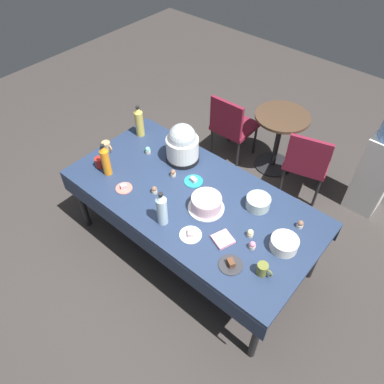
{
  "coord_description": "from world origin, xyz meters",
  "views": [
    {
      "loc": [
        1.38,
        -1.61,
        3.01
      ],
      "look_at": [
        0.0,
        0.0,
        0.8
      ],
      "focal_mm": 34.38,
      "sensor_mm": 36.0,
      "label": 1
    }
  ],
  "objects_px": {
    "cupcake_cocoa": "(300,224)",
    "cupcake_mint": "(252,245)",
    "cupcake_rose": "(173,173)",
    "cupcake_vanilla": "(148,150)",
    "dessert_plate_teal": "(193,181)",
    "coffee_mug_olive": "(263,269)",
    "water_cooler": "(380,164)",
    "frosted_layer_cake": "(206,203)",
    "slow_cooker": "(182,144)",
    "ceramic_snack_bowl": "(284,244)",
    "maroon_chair_right": "(307,160)",
    "coffee_mug_red": "(100,162)",
    "soda_bottle_water": "(162,209)",
    "round_cafe_table": "(279,132)",
    "cupcake_berry": "(250,233)",
    "dessert_plate_charcoal": "(231,264)",
    "maroon_chair_left": "(232,124)",
    "dessert_plate_coral": "(124,188)",
    "potluck_table": "(192,201)",
    "soda_bottle_orange_juice": "(106,160)",
    "dessert_plate_white": "(191,234)",
    "coffee_mug_tan": "(107,146)",
    "soda_bottle_ginger_ale": "(139,122)",
    "glass_salad_bowl": "(258,202)"
  },
  "relations": [
    {
      "from": "cupcake_mint",
      "to": "maroon_chair_right",
      "type": "xyz_separation_m",
      "value": [
        -0.26,
        1.45,
        -0.29
      ]
    },
    {
      "from": "slow_cooker",
      "to": "ceramic_snack_bowl",
      "type": "xyz_separation_m",
      "value": [
        1.23,
        -0.26,
        -0.13
      ]
    },
    {
      "from": "dessert_plate_teal",
      "to": "cupcake_vanilla",
      "type": "height_order",
      "value": "cupcake_vanilla"
    },
    {
      "from": "round_cafe_table",
      "to": "cupcake_cocoa",
      "type": "bearing_deg",
      "value": -54.65
    },
    {
      "from": "frosted_layer_cake",
      "to": "coffee_mug_tan",
      "type": "bearing_deg",
      "value": -178.06
    },
    {
      "from": "dessert_plate_charcoal",
      "to": "coffee_mug_olive",
      "type": "distance_m",
      "value": 0.23
    },
    {
      "from": "cupcake_vanilla",
      "to": "maroon_chair_left",
      "type": "distance_m",
      "value": 1.23
    },
    {
      "from": "glass_salad_bowl",
      "to": "coffee_mug_red",
      "type": "xyz_separation_m",
      "value": [
        -1.36,
        -0.52,
        -0.0
      ]
    },
    {
      "from": "dessert_plate_charcoal",
      "to": "potluck_table",
      "type": "bearing_deg",
      "value": 152.77
    },
    {
      "from": "ceramic_snack_bowl",
      "to": "coffee_mug_red",
      "type": "height_order",
      "value": "ceramic_snack_bowl"
    },
    {
      "from": "cupcake_cocoa",
      "to": "cupcake_berry",
      "type": "height_order",
      "value": "same"
    },
    {
      "from": "cupcake_mint",
      "to": "dessert_plate_teal",
      "type": "bearing_deg",
      "value": 162.28
    },
    {
      "from": "cupcake_rose",
      "to": "soda_bottle_orange_juice",
      "type": "relative_size",
      "value": 0.21
    },
    {
      "from": "slow_cooker",
      "to": "maroon_chair_right",
      "type": "bearing_deg",
      "value": 52.7
    },
    {
      "from": "soda_bottle_orange_juice",
      "to": "water_cooler",
      "type": "bearing_deg",
      "value": 47.28
    },
    {
      "from": "ceramic_snack_bowl",
      "to": "cupcake_cocoa",
      "type": "height_order",
      "value": "ceramic_snack_bowl"
    },
    {
      "from": "cupcake_vanilla",
      "to": "water_cooler",
      "type": "xyz_separation_m",
      "value": [
        1.71,
        1.5,
        -0.19
      ]
    },
    {
      "from": "frosted_layer_cake",
      "to": "cupcake_cocoa",
      "type": "relative_size",
      "value": 4.42
    },
    {
      "from": "dessert_plate_teal",
      "to": "maroon_chair_right",
      "type": "bearing_deg",
      "value": 66.5
    },
    {
      "from": "cupcake_mint",
      "to": "coffee_mug_red",
      "type": "height_order",
      "value": "coffee_mug_red"
    },
    {
      "from": "potluck_table",
      "to": "dessert_plate_white",
      "type": "distance_m",
      "value": 0.42
    },
    {
      "from": "soda_bottle_orange_juice",
      "to": "maroon_chair_right",
      "type": "relative_size",
      "value": 0.38
    },
    {
      "from": "ceramic_snack_bowl",
      "to": "maroon_chair_left",
      "type": "xyz_separation_m",
      "value": [
        -1.4,
        1.3,
        -0.31
      ]
    },
    {
      "from": "soda_bottle_orange_juice",
      "to": "coffee_mug_red",
      "type": "bearing_deg",
      "value": 173.29
    },
    {
      "from": "dessert_plate_charcoal",
      "to": "maroon_chair_left",
      "type": "distance_m",
      "value": 2.08
    },
    {
      "from": "coffee_mug_olive",
      "to": "water_cooler",
      "type": "relative_size",
      "value": 0.1
    },
    {
      "from": "frosted_layer_cake",
      "to": "round_cafe_table",
      "type": "bearing_deg",
      "value": 98.09
    },
    {
      "from": "soda_bottle_orange_juice",
      "to": "coffee_mug_tan",
      "type": "xyz_separation_m",
      "value": [
        -0.25,
        0.2,
        -0.1
      ]
    },
    {
      "from": "cupcake_rose",
      "to": "cupcake_vanilla",
      "type": "bearing_deg",
      "value": 169.03
    },
    {
      "from": "maroon_chair_right",
      "to": "coffee_mug_red",
      "type": "bearing_deg",
      "value": -128.92
    },
    {
      "from": "slow_cooker",
      "to": "cupcake_cocoa",
      "type": "xyz_separation_m",
      "value": [
        1.23,
        -0.01,
        -0.14
      ]
    },
    {
      "from": "soda_bottle_water",
      "to": "ceramic_snack_bowl",
      "type": "bearing_deg",
      "value": 25.39
    },
    {
      "from": "potluck_table",
      "to": "cupcake_cocoa",
      "type": "distance_m",
      "value": 0.91
    },
    {
      "from": "cupcake_rose",
      "to": "maroon_chair_left",
      "type": "height_order",
      "value": "maroon_chair_left"
    },
    {
      "from": "coffee_mug_olive",
      "to": "soda_bottle_water",
      "type": "bearing_deg",
      "value": -172.28
    },
    {
      "from": "frosted_layer_cake",
      "to": "dessert_plate_charcoal",
      "type": "height_order",
      "value": "frosted_layer_cake"
    },
    {
      "from": "soda_bottle_orange_juice",
      "to": "maroon_chair_left",
      "type": "relative_size",
      "value": 0.38
    },
    {
      "from": "ceramic_snack_bowl",
      "to": "cupcake_vanilla",
      "type": "xyz_separation_m",
      "value": [
        -1.54,
        0.11,
        -0.02
      ]
    },
    {
      "from": "dessert_plate_charcoal",
      "to": "round_cafe_table",
      "type": "distance_m",
      "value": 2.04
    },
    {
      "from": "dessert_plate_coral",
      "to": "water_cooler",
      "type": "bearing_deg",
      "value": 52.15
    },
    {
      "from": "coffee_mug_red",
      "to": "water_cooler",
      "type": "xyz_separation_m",
      "value": [
        1.9,
        1.91,
        -0.21
      ]
    },
    {
      "from": "dessert_plate_coral",
      "to": "coffee_mug_olive",
      "type": "height_order",
      "value": "coffee_mug_olive"
    },
    {
      "from": "maroon_chair_left",
      "to": "cupcake_rose",
      "type": "bearing_deg",
      "value": -78.44
    },
    {
      "from": "cupcake_cocoa",
      "to": "cupcake_mint",
      "type": "xyz_separation_m",
      "value": [
        -0.17,
        -0.41,
        0.0
      ]
    },
    {
      "from": "frosted_layer_cake",
      "to": "slow_cooker",
      "type": "relative_size",
      "value": 0.79
    },
    {
      "from": "coffee_mug_tan",
      "to": "cupcake_berry",
      "type": "bearing_deg",
      "value": 1.49
    },
    {
      "from": "dessert_plate_coral",
      "to": "soda_bottle_ginger_ale",
      "type": "relative_size",
      "value": 0.44
    },
    {
      "from": "coffee_mug_olive",
      "to": "cupcake_rose",
      "type": "bearing_deg",
      "value": 164.2
    },
    {
      "from": "potluck_table",
      "to": "dessert_plate_teal",
      "type": "relative_size",
      "value": 13.22
    },
    {
      "from": "slow_cooker",
      "to": "maroon_chair_right",
      "type": "height_order",
      "value": "slow_cooker"
    }
  ]
}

